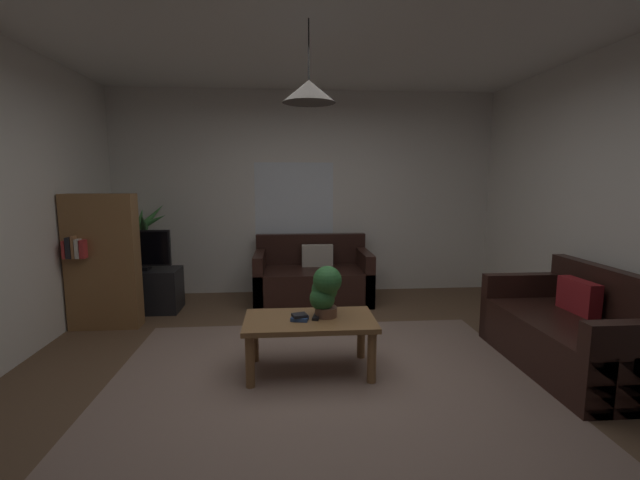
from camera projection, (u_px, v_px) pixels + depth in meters
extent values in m
cube|color=brown|center=(323.00, 378.00, 3.37)|extent=(5.07, 5.20, 0.02)
cube|color=gray|center=(325.00, 389.00, 3.17)|extent=(3.30, 2.86, 0.01)
cube|color=silver|center=(306.00, 193.00, 5.77)|extent=(5.19, 0.06, 2.70)
cube|color=white|center=(323.00, 11.00, 2.97)|extent=(5.07, 5.20, 0.02)
cube|color=white|center=(294.00, 203.00, 5.74)|extent=(1.05, 0.01, 1.08)
cube|color=black|center=(313.00, 285.00, 5.40)|extent=(1.45, 0.82, 0.42)
cube|color=black|center=(311.00, 249.00, 5.69)|extent=(1.45, 0.12, 0.40)
cube|color=black|center=(260.00, 278.00, 5.33)|extent=(0.12, 0.82, 0.64)
cube|color=black|center=(364.00, 276.00, 5.44)|extent=(0.12, 0.82, 0.64)
cube|color=#B7AD9E|center=(317.00, 256.00, 5.52)|extent=(0.40, 0.13, 0.28)
cube|color=black|center=(569.00, 344.00, 3.48)|extent=(0.82, 1.50, 0.42)
cube|color=black|center=(615.00, 294.00, 3.45)|extent=(0.12, 1.50, 0.40)
cube|color=black|center=(524.00, 306.00, 4.15)|extent=(0.82, 0.12, 0.64)
cube|color=black|center=(640.00, 368.00, 2.79)|extent=(0.82, 0.12, 0.64)
cube|color=maroon|center=(578.00, 296.00, 3.62)|extent=(0.13, 0.40, 0.28)
cube|color=olive|center=(310.00, 321.00, 3.40)|extent=(1.04, 0.58, 0.04)
cylinder|color=olive|center=(250.00, 362.00, 3.17)|extent=(0.07, 0.07, 0.41)
cylinder|color=olive|center=(372.00, 357.00, 3.24)|extent=(0.07, 0.07, 0.41)
cylinder|color=olive|center=(254.00, 339.00, 3.62)|extent=(0.07, 0.07, 0.41)
cylinder|color=olive|center=(361.00, 335.00, 3.69)|extent=(0.07, 0.07, 0.41)
cube|color=#2D4C8C|center=(300.00, 319.00, 3.35)|extent=(0.15, 0.12, 0.03)
cube|color=black|center=(300.00, 315.00, 3.34)|extent=(0.13, 0.12, 0.02)
cube|color=black|center=(317.00, 316.00, 3.41)|extent=(0.09, 0.17, 0.02)
cylinder|color=brown|center=(326.00, 312.00, 3.44)|extent=(0.18, 0.18, 0.08)
sphere|color=#2D6B33|center=(322.00, 298.00, 3.42)|extent=(0.20, 0.20, 0.20)
sphere|color=#2D6B33|center=(325.00, 290.00, 3.44)|extent=(0.21, 0.21, 0.21)
sphere|color=#2D6B33|center=(327.00, 280.00, 3.40)|extent=(0.23, 0.23, 0.23)
cube|color=black|center=(141.00, 290.00, 5.00)|extent=(0.90, 0.44, 0.50)
cube|color=black|center=(138.00, 248.00, 4.90)|extent=(0.74, 0.05, 0.41)
cube|color=black|center=(137.00, 248.00, 4.88)|extent=(0.70, 0.00, 0.37)
cube|color=black|center=(139.00, 268.00, 4.94)|extent=(0.24, 0.16, 0.04)
cylinder|color=#B77051|center=(144.00, 289.00, 5.43)|extent=(0.32, 0.32, 0.30)
cylinder|color=brown|center=(141.00, 252.00, 5.37)|extent=(0.05, 0.05, 0.65)
cone|color=#3D7F3D|center=(153.00, 221.00, 5.30)|extent=(0.39, 0.15, 0.25)
cone|color=#3D7F3D|center=(153.00, 216.00, 5.45)|extent=(0.31, 0.38, 0.38)
cone|color=#3D7F3D|center=(141.00, 218.00, 5.44)|extent=(0.15, 0.34, 0.30)
cone|color=#3D7F3D|center=(129.00, 222.00, 5.38)|extent=(0.36, 0.29, 0.24)
cone|color=#3D7F3D|center=(119.00, 219.00, 5.16)|extent=(0.45, 0.39, 0.36)
cone|color=#3D7F3D|center=(126.00, 217.00, 5.08)|extent=(0.24, 0.50, 0.41)
cone|color=#3D7F3D|center=(143.00, 222.00, 5.11)|extent=(0.25, 0.48, 0.32)
cube|color=olive|center=(103.00, 262.00, 4.39)|extent=(0.70, 0.22, 1.40)
cube|color=#B22D2D|center=(67.00, 249.00, 4.22)|extent=(0.03, 0.16, 0.18)
cube|color=black|center=(71.00, 247.00, 4.23)|extent=(0.05, 0.16, 0.21)
cube|color=#99663F|center=(76.00, 247.00, 4.23)|extent=(0.03, 0.16, 0.22)
cube|color=beige|center=(80.00, 248.00, 4.23)|extent=(0.04, 0.16, 0.19)
cube|color=#B22D2D|center=(85.00, 249.00, 4.24)|extent=(0.04, 0.16, 0.18)
cylinder|color=black|center=(309.00, 49.00, 3.10)|extent=(0.01, 0.01, 0.43)
cone|color=#4C4742|center=(309.00, 91.00, 3.14)|extent=(0.40, 0.40, 0.16)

